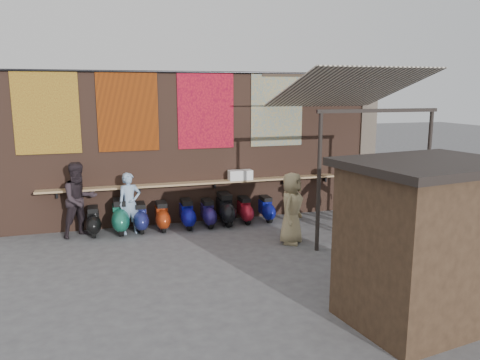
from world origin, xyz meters
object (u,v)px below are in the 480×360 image
Objects in this scene: shelf_box at (240,175)px; scooter_stool_6 at (225,209)px; scooter_stool_7 at (245,210)px; diner_right at (80,200)px; scooter_stool_3 at (162,216)px; diner_left at (130,203)px; shopper_navy at (372,194)px; shopper_grey at (371,204)px; scooter_stool_2 at (141,217)px; scooter_stool_0 at (93,221)px; shopper_tan at (291,208)px; scooter_stool_4 at (187,214)px; market_stall at (425,246)px; scooter_stool_8 at (266,209)px; scooter_stool_5 at (208,213)px; scooter_stool_1 at (120,217)px.

shelf_box is 0.73× the size of scooter_stool_6.
scooter_stool_7 is 0.39× the size of diner_right.
scooter_stool_3 is (-2.19, -0.34, -0.90)m from shelf_box.
diner_left is 6.10m from shopper_navy.
shopper_grey is at bearing -48.91° from diner_right.
scooter_stool_2 reaches higher than scooter_stool_3.
diner_right is (-0.29, -0.01, 0.57)m from scooter_stool_0.
scooter_stool_4 is at bearing 88.73° from shopper_tan.
shopper_tan reaches higher than scooter_stool_0.
scooter_stool_6 is 2.50m from diner_left.
market_stall reaches higher than diner_left.
shopper_navy is at bearing -33.63° from scooter_stool_8.
diner_right is (-4.20, -0.02, 0.58)m from scooter_stool_7.
scooter_stool_3 is 1.20m from scooter_stool_5.
diner_right is 7.26m from shopper_navy.
scooter_stool_2 is 0.54m from scooter_stool_3.
shopper_navy reaches higher than shopper_tan.
scooter_stool_5 is 1.03m from scooter_stool_7.
scooter_stool_2 is 2.22m from scooter_stool_6.
scooter_stool_2 is at bearing 7.30° from diner_left.
scooter_stool_0 is 0.31× the size of market_stall.
shelf_box is 4.18m from diner_right.
scooter_stool_3 is at bearing -179.97° from scooter_stool_4.
shelf_box is 0.89× the size of scooter_stool_7.
shopper_navy reaches higher than scooter_stool_0.
shopper_navy is at bearing -14.11° from scooter_stool_1.
scooter_stool_0 is 0.98m from diner_left.
diner_left is at bearing -178.83° from scooter_stool_5.
diner_right is 1.10× the size of shopper_tan.
scooter_stool_5 is 4.14m from shopper_grey.
diner_right reaches higher than scooter_stool_7.
shopper_tan is (2.75, -1.90, 0.48)m from scooter_stool_3.
scooter_stool_4 reaches higher than scooter_stool_2.
scooter_stool_5 is 6.33m from market_stall.
scooter_stool_6 is 0.56m from scooter_stool_7.
scooter_stool_4 is at bearing -177.82° from scooter_stool_7.
diner_left is (-0.79, -0.05, 0.41)m from scooter_stool_3.
shelf_box is 0.83× the size of scooter_stool_4.
scooter_stool_0 is at bearing 179.61° from scooter_stool_6.
shopper_navy reaches higher than diner_right.
scooter_stool_5 is (-0.99, -0.35, -0.91)m from shelf_box.
scooter_stool_5 is at bearing -0.20° from scooter_stool_3.
market_stall reaches higher than shopper_navy.
shelf_box is 0.85× the size of scooter_stool_3.
shopper_grey is at bearing -27.27° from scooter_stool_3.
scooter_stool_0 is 7.00m from shopper_navy.
scooter_stool_1 reaches higher than scooter_stool_7.
scooter_stool_0 reaches higher than scooter_stool_8.
scooter_stool_7 is 0.43× the size of shopper_tan.
shelf_box is at bearing 4.23° from scooter_stool_0.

